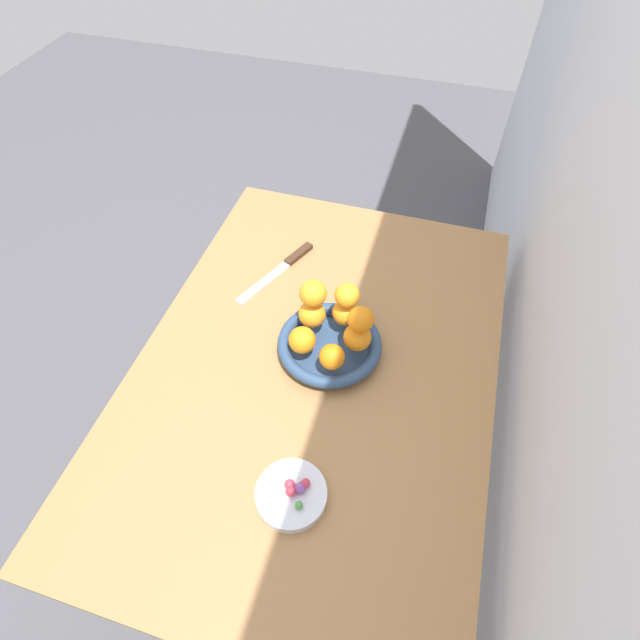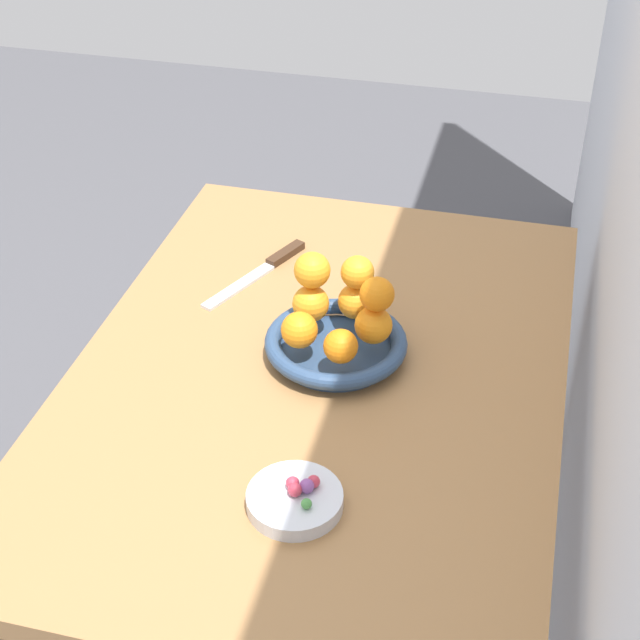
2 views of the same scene
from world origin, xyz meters
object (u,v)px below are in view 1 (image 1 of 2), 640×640
orange_2 (345,313)px  orange_5 (313,293)px  candy_ball_0 (300,488)px  candy_ball_3 (305,483)px  fruit_bowl (330,345)px  orange_1 (357,337)px  candy_ball_1 (290,484)px  knife (282,267)px  candy_ball_2 (291,491)px  candy_ball_4 (299,505)px  dining_table (316,386)px  candy_dish (291,495)px  orange_6 (347,296)px  orange_3 (312,314)px  orange_7 (361,319)px  orange_0 (332,357)px  orange_4 (302,340)px

orange_2 → orange_5: 0.09m
candy_ball_0 → candy_ball_3: 0.01m
fruit_bowl → orange_5: (-0.04, -0.05, 0.11)m
orange_1 → orange_5: size_ratio=1.02×
orange_5 → candy_ball_1: size_ratio=3.14×
candy_ball_0 → knife: size_ratio=0.08×
candy_ball_2 → candy_ball_4: bearing=48.3°
dining_table → fruit_bowl: bearing=156.4°
candy_dish → orange_6: (-0.39, -0.00, 0.11)m
fruit_bowl → candy_ball_3: bearing=7.9°
candy_dish → candy_ball_3: 0.03m
orange_6 → candy_dish: bearing=0.4°
orange_6 → knife: 0.28m
orange_2 → candy_ball_2: bearing=0.8°
orange_2 → orange_6: orange_6 is taller
candy_ball_1 → candy_ball_4: candy_ball_1 is taller
orange_1 → orange_3: same height
dining_table → orange_5: bearing=-160.2°
candy_ball_0 → knife: 0.58m
candy_ball_4 → knife: bearing=-158.0°
orange_2 → candy_ball_3: 0.37m
knife → orange_2: bearing=52.9°
candy_ball_2 → orange_5: bearing=-169.0°
fruit_bowl → orange_3: bearing=-124.6°
knife → orange_1: bearing=49.0°
dining_table → candy_ball_1: bearing=7.3°
orange_7 → orange_5: bearing=-109.0°
fruit_bowl → candy_ball_4: 0.35m
dining_table → candy_ball_0: (0.28, 0.06, 0.12)m
candy_ball_1 → knife: bearing=-159.4°
orange_2 → candy_ball_4: 0.41m
orange_7 → candy_ball_0: bearing=-4.4°
orange_0 → orange_1: orange_1 is taller
orange_4 → candy_ball_3: size_ratio=3.29×
candy_ball_2 → knife: (-0.54, -0.21, -0.03)m
orange_6 → orange_4: bearing=-35.1°
dining_table → candy_dish: 0.31m
orange_0 → candy_ball_4: size_ratio=3.67×
dining_table → orange_0: (0.02, 0.04, 0.15)m
fruit_bowl → orange_4: 0.08m
candy_ball_1 → orange_7: bearing=172.1°
orange_6 → orange_7: 0.07m
candy_ball_0 → orange_0: bearing=-176.5°
candy_dish → orange_6: size_ratio=2.41×
orange_4 → candy_ball_0: 0.30m
candy_ball_0 → knife: candy_ball_0 is taller
knife → fruit_bowl: bearing=40.9°
candy_ball_2 → candy_ball_4: candy_ball_2 is taller
candy_dish → candy_ball_0: 0.03m
orange_1 → orange_7: orange_7 is taller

